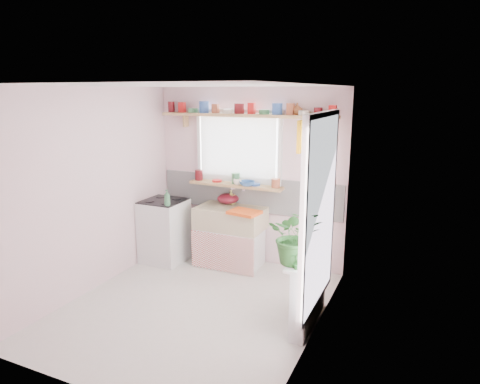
% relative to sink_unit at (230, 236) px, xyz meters
% --- Properties ---
extents(room, '(3.20, 3.20, 3.20)m').
position_rel_sink_unit_xyz_m(room, '(0.81, -0.43, 0.94)').
color(room, silver).
rests_on(room, ground).
extents(sink_unit, '(0.95, 0.65, 1.11)m').
position_rel_sink_unit_xyz_m(sink_unit, '(0.00, 0.00, 0.00)').
color(sink_unit, white).
rests_on(sink_unit, ground).
extents(cooker, '(0.58, 0.58, 0.93)m').
position_rel_sink_unit_xyz_m(cooker, '(-0.95, -0.24, 0.03)').
color(cooker, white).
rests_on(cooker, ground).
extents(radiator_ledge, '(0.22, 0.95, 0.78)m').
position_rel_sink_unit_xyz_m(radiator_ledge, '(1.45, -1.09, -0.03)').
color(radiator_ledge, white).
rests_on(radiator_ledge, ground).
extents(windowsill, '(1.40, 0.22, 0.04)m').
position_rel_sink_unit_xyz_m(windowsill, '(-0.00, 0.19, 0.71)').
color(windowsill, tan).
rests_on(windowsill, room).
extents(pine_shelf, '(2.52, 0.24, 0.04)m').
position_rel_sink_unit_xyz_m(pine_shelf, '(0.15, 0.18, 1.69)').
color(pine_shelf, tan).
rests_on(pine_shelf, room).
extents(shelf_crockery, '(2.47, 0.11, 0.12)m').
position_rel_sink_unit_xyz_m(shelf_crockery, '(0.15, 0.18, 1.76)').
color(shelf_crockery, '#590F14').
rests_on(shelf_crockery, pine_shelf).
extents(sill_crockery, '(1.35, 0.11, 0.12)m').
position_rel_sink_unit_xyz_m(sill_crockery, '(-0.00, 0.19, 0.78)').
color(sill_crockery, '#590F14').
rests_on(sill_crockery, windowsill).
extents(dish_tray, '(0.44, 0.36, 0.04)m').
position_rel_sink_unit_xyz_m(dish_tray, '(0.30, -0.19, 0.44)').
color(dish_tray, '#FE5716').
rests_on(dish_tray, sink_unit).
extents(colander, '(0.37, 0.37, 0.14)m').
position_rel_sink_unit_xyz_m(colander, '(-0.13, 0.21, 0.49)').
color(colander, maroon).
rests_on(colander, sink_unit).
extents(jade_plant, '(0.62, 0.57, 0.57)m').
position_rel_sink_unit_xyz_m(jade_plant, '(1.36, -1.35, 0.63)').
color(jade_plant, '#275B24').
rests_on(jade_plant, radiator_ledge).
extents(fruit_bowl, '(0.36, 0.36, 0.07)m').
position_rel_sink_unit_xyz_m(fruit_bowl, '(1.36, -1.25, 0.38)').
color(fruit_bowl, silver).
rests_on(fruit_bowl, radiator_ledge).
extents(herb_pot, '(0.12, 0.09, 0.20)m').
position_rel_sink_unit_xyz_m(herb_pot, '(1.41, -1.49, 0.44)').
color(herb_pot, '#266126').
rests_on(herb_pot, radiator_ledge).
extents(soap_bottle_sink, '(0.10, 0.10, 0.20)m').
position_rel_sink_unit_xyz_m(soap_bottle_sink, '(-0.08, 0.21, 0.52)').
color(soap_bottle_sink, '#E3E365').
rests_on(soap_bottle_sink, sink_unit).
extents(sill_cup, '(0.13, 0.13, 0.09)m').
position_rel_sink_unit_xyz_m(sill_cup, '(0.05, 0.13, 0.77)').
color(sill_cup, white).
rests_on(sill_cup, windowsill).
extents(sill_bowl, '(0.26, 0.26, 0.07)m').
position_rel_sink_unit_xyz_m(sill_bowl, '(0.20, 0.13, 0.76)').
color(sill_bowl, '#3262A4').
rests_on(sill_bowl, windowsill).
extents(shelf_vase, '(0.19, 0.19, 0.15)m').
position_rel_sink_unit_xyz_m(shelf_vase, '(0.86, 0.24, 1.78)').
color(shelf_vase, '#A95E34').
rests_on(shelf_vase, pine_shelf).
extents(cooker_bottle, '(0.09, 0.09, 0.22)m').
position_rel_sink_unit_xyz_m(cooker_bottle, '(-0.73, -0.46, 0.59)').
color(cooker_bottle, '#3F7E53').
rests_on(cooker_bottle, cooker).
extents(fruit, '(0.20, 0.14, 0.10)m').
position_rel_sink_unit_xyz_m(fruit, '(1.37, -1.24, 0.44)').
color(fruit, orange).
rests_on(fruit, fruit_bowl).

